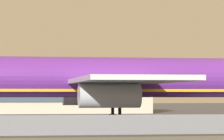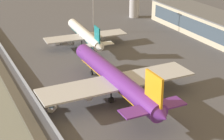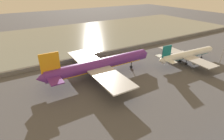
{
  "view_description": "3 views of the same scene",
  "coord_description": "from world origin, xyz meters",
  "views": [
    {
      "loc": [
        -0.41,
        -78.04,
        4.13
      ],
      "look_at": [
        13.68,
        7.98,
        7.48
      ],
      "focal_mm": 105.0,
      "sensor_mm": 36.0,
      "label": 1
    },
    {
      "loc": [
        104.85,
        -39.32,
        53.57
      ],
      "look_at": [
        0.55,
        11.59,
        4.15
      ],
      "focal_mm": 60.0,
      "sensor_mm": 36.0,
      "label": 2
    },
    {
      "loc": [
        44.61,
        73.89,
        39.81
      ],
      "look_at": [
        6.54,
        10.84,
        3.81
      ],
      "focal_mm": 28.0,
      "sensor_mm": 36.0,
      "label": 3
    }
  ],
  "objects": [
    {
      "name": "shoreline_seawall",
      "position": [
        0.0,
        -20.5,
        0.25
      ],
      "size": [
        320.0,
        3.0,
        0.5
      ],
      "color": "#474238",
      "rests_on": "ground"
    },
    {
      "name": "ops_van",
      "position": [
        -45.49,
        7.54,
        1.28
      ],
      "size": [
        5.61,
        3.93,
        2.48
      ],
      "color": "white",
      "rests_on": "ground"
    },
    {
      "name": "perimeter_fence",
      "position": [
        0.0,
        -16.0,
        1.12
      ],
      "size": [
        280.0,
        0.1,
        2.24
      ],
      "color": "slate",
      "rests_on": "ground"
    },
    {
      "name": "waterfront_lagoon",
      "position": [
        0.0,
        -71.0,
        0.0
      ],
      "size": [
        320.0,
        98.0,
        0.01
      ],
      "color": "gray",
      "rests_on": "ground"
    },
    {
      "name": "baggage_tug",
      "position": [
        11.4,
        -13.03,
        0.81
      ],
      "size": [
        3.47,
        3.3,
        1.8
      ],
      "color": "white",
      "rests_on": "ground"
    },
    {
      "name": "ground_plane",
      "position": [
        0.0,
        0.0,
        0.0
      ],
      "size": [
        500.0,
        500.0,
        0.0
      ],
      "primitive_type": "plane",
      "color": "#4C4C51"
    },
    {
      "name": "cargo_jet_purple",
      "position": [
        11.43,
        7.45,
        6.27
      ],
      "size": [
        57.62,
        49.21,
        16.43
      ],
      "color": "#602889",
      "rests_on": "ground"
    },
    {
      "name": "passenger_jet_white_teal",
      "position": [
        -38.18,
        17.52,
        4.78
      ],
      "size": [
        41.63,
        35.61,
        12.51
      ],
      "color": "white",
      "rests_on": "ground"
    }
  ]
}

